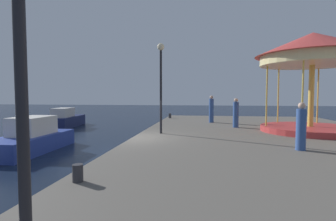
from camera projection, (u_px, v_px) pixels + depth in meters
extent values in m
plane|color=black|center=(133.00, 154.00, 12.11)|extent=(120.00, 120.00, 0.00)
cube|color=#5B564F|center=(281.00, 150.00, 11.16)|extent=(13.32, 26.54, 0.80)
cube|color=#19214C|center=(66.00, 121.00, 22.63)|extent=(2.43, 5.05, 0.91)
cube|color=beige|center=(63.00, 112.00, 22.01)|extent=(1.54, 2.28, 0.76)
cube|color=#4C6070|center=(68.00, 110.00, 23.07)|extent=(1.10, 0.24, 0.34)
cube|color=navy|center=(31.00, 143.00, 12.56)|extent=(2.09, 4.92, 0.82)
cube|color=beige|center=(32.00, 126.00, 12.69)|extent=(1.44, 2.17, 0.89)
cube|color=#4C6070|center=(45.00, 120.00, 13.74)|extent=(1.21, 0.12, 0.40)
cylinder|color=#B23333|center=(310.00, 129.00, 13.74)|extent=(5.05, 5.05, 0.30)
cylinder|color=gold|center=(311.00, 96.00, 13.63)|extent=(0.28, 0.28, 3.26)
cylinder|color=#F2E099|center=(312.00, 60.00, 13.52)|extent=(5.26, 5.26, 0.50)
cone|color=#C63D38|center=(313.00, 44.00, 13.47)|extent=(5.85, 5.85, 1.21)
cylinder|color=gold|center=(318.00, 96.00, 15.42)|extent=(0.08, 0.08, 3.26)
cylinder|color=gold|center=(278.00, 96.00, 15.74)|extent=(0.08, 0.08, 3.26)
cylinder|color=gold|center=(267.00, 96.00, 13.95)|extent=(0.08, 0.08, 3.26)
cylinder|color=gold|center=(303.00, 96.00, 11.84)|extent=(0.08, 0.08, 3.26)
cylinder|color=black|center=(21.00, 84.00, 2.55)|extent=(0.12, 0.12, 4.14)
cylinder|color=black|center=(161.00, 92.00, 13.09)|extent=(0.12, 0.12, 4.24)
sphere|color=#F9E5B2|center=(161.00, 47.00, 12.96)|extent=(0.36, 0.36, 0.36)
cylinder|color=#2D2D33|center=(170.00, 116.00, 22.11)|extent=(0.24, 0.24, 0.40)
cylinder|color=#2D2D33|center=(78.00, 173.00, 5.80)|extent=(0.24, 0.24, 0.40)
cylinder|color=#2D4C8C|center=(211.00, 111.00, 18.51)|extent=(0.34, 0.34, 1.71)
sphere|color=tan|center=(211.00, 97.00, 18.45)|extent=(0.24, 0.24, 0.24)
cylinder|color=#2D4C8C|center=(301.00, 130.00, 9.14)|extent=(0.34, 0.34, 1.48)
sphere|color=tan|center=(302.00, 106.00, 9.09)|extent=(0.24, 0.24, 0.24)
cylinder|color=#2D4C8C|center=(236.00, 115.00, 15.66)|extent=(0.34, 0.34, 1.55)
sphere|color=tan|center=(236.00, 100.00, 15.60)|extent=(0.24, 0.24, 0.24)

